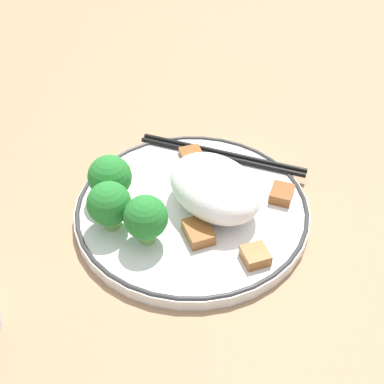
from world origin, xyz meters
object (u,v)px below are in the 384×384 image
object	(u,v)px
broccoli_back_center	(109,204)
broccoli_back_right	(146,218)
broccoli_back_left	(110,177)
plate	(192,209)
chopsticks	(222,155)

from	to	relation	value
broccoli_back_center	broccoli_back_right	world-z (taller)	same
broccoli_back_left	broccoli_back_center	world-z (taller)	same
plate	broccoli_back_center	distance (m)	0.09
broccoli_back_left	broccoli_back_right	size ratio (longest dim) A/B	0.98
plate	broccoli_back_left	xyz separation A→B (m)	(-0.06, -0.06, 0.03)
chopsticks	broccoli_back_center	bearing A→B (deg)	-84.94
broccoli_back_center	chopsticks	bearing A→B (deg)	95.06
broccoli_back_center	chopsticks	xyz separation A→B (m)	(-0.01, 0.16, -0.03)
broccoli_back_center	chopsticks	distance (m)	0.16
plate	broccoli_back_right	world-z (taller)	broccoli_back_right
broccoli_back_left	chopsticks	bearing A→B (deg)	81.37
broccoli_back_right	chopsticks	world-z (taller)	broccoli_back_right
plate	broccoli_back_center	bearing A→B (deg)	-109.48
broccoli_back_right	broccoli_back_center	bearing A→B (deg)	-157.47
plate	chopsticks	bearing A→B (deg)	118.31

